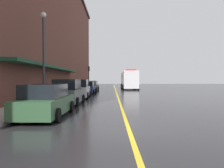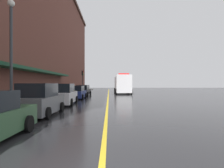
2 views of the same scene
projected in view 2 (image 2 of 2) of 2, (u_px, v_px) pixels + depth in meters
ground_plane at (108, 96)px, 28.18m from camera, size 112.00×112.00×0.00m
sidewalk_left at (66, 96)px, 28.09m from camera, size 2.40×70.00×0.15m
lane_center_stripe at (108, 96)px, 28.18m from camera, size 0.16×70.00×0.01m
brick_building_left at (15, 26)px, 26.97m from camera, size 12.41×64.00×19.95m
parked_car_1 at (39, 101)px, 11.32m from camera, size 2.15×4.22×1.88m
parked_car_2 at (63, 95)px, 17.24m from camera, size 2.25×4.90×1.86m
parked_car_3 at (76, 93)px, 23.45m from camera, size 2.20×4.22×1.59m
parked_car_4 at (83, 91)px, 29.72m from camera, size 2.17×4.91×1.64m
box_truck at (122, 84)px, 36.06m from camera, size 2.95×9.23×3.59m
parking_meter_0 at (60, 91)px, 21.43m from camera, size 0.14×0.18×1.33m
parking_meter_1 at (65, 90)px, 23.71m from camera, size 0.14×0.18×1.33m
street_lamp_left at (11, 43)px, 11.98m from camera, size 0.44×0.44×6.94m
traffic_light_near at (82, 77)px, 39.01m from camera, size 0.38×0.36×4.30m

